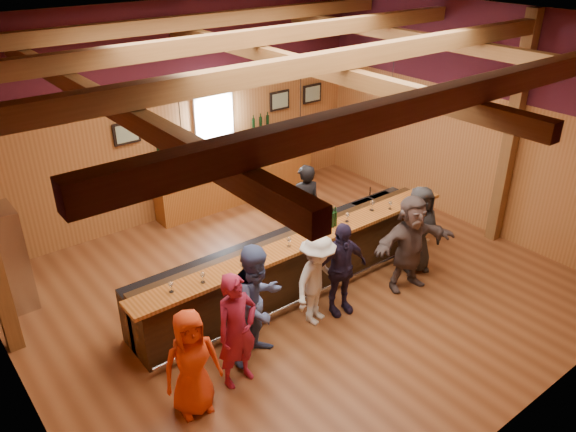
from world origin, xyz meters
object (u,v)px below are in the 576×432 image
at_px(stainless_fridge, 2,261).
at_px(back_bar_cabinet, 238,182).
at_px(customer_navy, 340,269).
at_px(customer_brown, 410,243).
at_px(bottle_a, 332,219).
at_px(customer_orange, 191,363).
at_px(customer_white, 317,280).
at_px(customer_redvest, 237,330).
at_px(ice_bucket, 320,228).
at_px(customer_dark, 418,229).
at_px(bar_counter, 294,261).
at_px(bartender, 305,207).
at_px(customer_denim, 258,303).

bearing_deg(stainless_fridge, back_bar_cabinet, 11.93).
height_order(customer_navy, customer_brown, customer_brown).
bearing_deg(bottle_a, customer_orange, -161.38).
height_order(back_bar_cabinet, customer_white, customer_white).
distance_m(customer_redvest, ice_bucket, 2.59).
height_order(customer_brown, customer_dark, customer_brown).
distance_m(stainless_fridge, customer_dark, 7.11).
bearing_deg(ice_bucket, stainless_fridge, 147.66).
distance_m(bar_counter, customer_brown, 2.03).
xyz_separation_m(bar_counter, ice_bucket, (0.29, -0.34, 0.70)).
bearing_deg(bartender, customer_navy, 80.86).
xyz_separation_m(customer_navy, customer_brown, (1.44, -0.20, 0.06)).
distance_m(back_bar_cabinet, stainless_fridge, 5.43).
xyz_separation_m(bar_counter, customer_redvest, (-2.07, -1.35, 0.35)).
xyz_separation_m(customer_redvest, ice_bucket, (2.35, 1.01, 0.35)).
distance_m(customer_denim, customer_white, 1.23).
bearing_deg(back_bar_cabinet, ice_bucket, -102.91).
xyz_separation_m(customer_denim, customer_brown, (3.12, -0.13, -0.05)).
height_order(customer_denim, customer_navy, customer_denim).
relative_size(back_bar_cabinet, customer_navy, 2.44).
relative_size(bar_counter, customer_brown, 3.58).
bearing_deg(customer_white, customer_orange, 172.92).
relative_size(stainless_fridge, bartender, 1.02).
bearing_deg(customer_navy, customer_brown, 3.28).
height_order(customer_orange, customer_navy, customer_navy).
height_order(bar_counter, customer_dark, customer_dark).
xyz_separation_m(ice_bucket, bottle_a, (0.33, 0.07, 0.03)).
distance_m(customer_orange, customer_white, 2.53).
distance_m(customer_redvest, customer_brown, 3.64).
bearing_deg(ice_bucket, customer_denim, -157.56).
relative_size(back_bar_cabinet, customer_orange, 2.58).
bearing_deg(customer_navy, stainless_fridge, 151.91).
xyz_separation_m(customer_denim, bottle_a, (2.16, 0.82, 0.32)).
height_order(stainless_fridge, customer_dark, stainless_fridge).
xyz_separation_m(stainless_fridge, customer_denim, (2.57, -3.54, 0.03)).
xyz_separation_m(bar_counter, stainless_fridge, (-4.12, 2.45, 0.38)).
bearing_deg(customer_dark, customer_white, -157.03).
xyz_separation_m(stainless_fridge, customer_dark, (6.26, -3.39, -0.07)).
distance_m(bar_counter, customer_white, 1.08).
height_order(customer_navy, ice_bucket, customer_navy).
distance_m(customer_denim, ice_bucket, 2.00).
height_order(customer_orange, ice_bucket, customer_orange).
bearing_deg(customer_redvest, bottle_a, 18.21).
bearing_deg(customer_white, back_bar_cabinet, 54.63).
bearing_deg(bottle_a, bar_counter, 156.36).
bearing_deg(customer_orange, bar_counter, 36.16).
bearing_deg(customer_redvest, stainless_fridge, 114.64).
height_order(stainless_fridge, customer_navy, stainless_fridge).
relative_size(bar_counter, customer_redvest, 3.62).
bearing_deg(bottle_a, back_bar_cabinet, 81.62).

